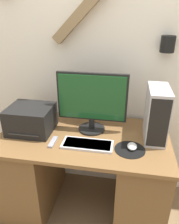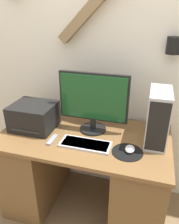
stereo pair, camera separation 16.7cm
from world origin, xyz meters
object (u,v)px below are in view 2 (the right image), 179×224
Objects in this scene: monitor at (93,101)px; mouse at (130,149)px; computer_tower at (158,117)px; keyboard at (85,144)px; printer at (34,116)px; remote_control at (52,140)px.

mouse is (0.34, -0.23, -0.24)m from monitor.
monitor is 0.51m from computer_tower.
printer is (-0.50, 0.14, 0.10)m from keyboard.
mouse is 0.27× the size of printer.
keyboard is 0.57m from computer_tower.
keyboard is (0.01, -0.24, -0.26)m from monitor.
monitor is 0.47m from mouse.
remote_control is at bearing -135.20° from monitor.
printer is at bearing 164.38° from keyboard.
printer is at bearing 171.60° from mouse.
monitor reaches higher than printer.
remote_control is at bearing -177.54° from keyboard.
keyboard is 0.27m from remote_control.
monitor is at bearing 92.07° from keyboard.
monitor reaches higher than mouse.
remote_control is (0.23, -0.15, -0.10)m from printer.
monitor reaches higher than computer_tower.
computer_tower reaches higher than printer.
computer_tower is 1.00m from printer.
printer is 0.29m from remote_control.
computer_tower is at bearing 22.53° from keyboard.
computer_tower is (0.17, 0.19, 0.19)m from mouse.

